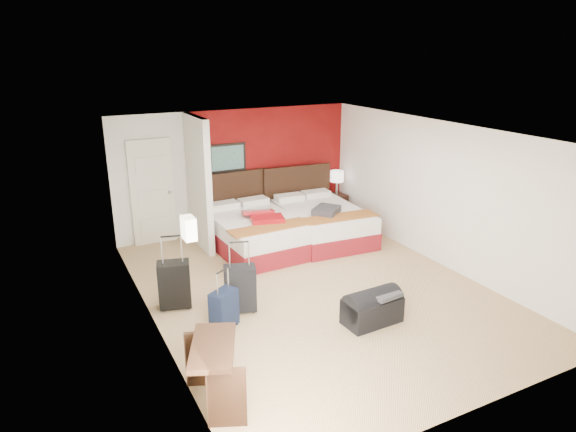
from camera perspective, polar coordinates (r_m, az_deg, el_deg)
ground at (r=8.23m, az=2.91°, el=-8.14°), size 6.50×6.50×0.00m
room_walls at (r=8.47m, az=-10.09°, el=1.51°), size 5.02×6.52×2.50m
red_accent_panel at (r=10.85m, az=-2.07°, el=5.47°), size 3.50×0.04×2.50m
partition_wall at (r=9.68m, az=-9.93°, el=3.61°), size 0.12×1.20×2.50m
entry_door at (r=10.11m, az=-14.93°, el=2.57°), size 0.82×0.06×2.05m
bed_left at (r=9.67m, az=-3.62°, el=-1.98°), size 1.56×2.16×0.63m
bed_right at (r=10.23m, az=3.87°, el=-0.85°), size 1.59×2.17×0.62m
red_suitcase_open at (r=9.50m, az=-2.86°, el=-0.01°), size 0.78×0.94×0.10m
jacket_bundle at (r=9.82m, az=4.31°, el=0.62°), size 0.68×0.66×0.13m
nightstand at (r=11.48m, az=5.39°, el=1.09°), size 0.42×0.42×0.55m
table_lamp at (r=11.33m, az=5.47°, el=3.71°), size 0.32×0.32×0.53m
suitcase_black at (r=7.71m, az=-12.55°, el=-7.65°), size 0.52×0.40×0.69m
suitcase_charcoal at (r=7.48m, az=-5.35°, el=-8.22°), size 0.52×0.41×0.67m
suitcase_navy at (r=7.10m, az=-7.15°, el=-10.46°), size 0.45×0.40×0.53m
duffel_bag at (r=7.30m, az=9.37°, el=-10.23°), size 0.82×0.47×0.41m
jacket_draped at (r=7.25m, az=10.67°, el=-8.49°), size 0.45×0.40×0.06m
desk at (r=5.72m, az=-8.24°, el=-17.13°), size 0.76×0.99×0.74m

